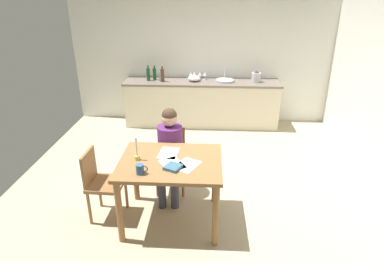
{
  "coord_description": "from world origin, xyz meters",
  "views": [
    {
      "loc": [
        0.15,
        -3.95,
        2.52
      ],
      "look_at": [
        -0.06,
        -0.12,
        0.85
      ],
      "focal_mm": 30.23,
      "sensor_mm": 36.0,
      "label": 1
    }
  ],
  "objects_px": {
    "chair_at_table": "(171,157)",
    "person_seated": "(170,148)",
    "coffee_mug": "(140,169)",
    "wine_glass_near_sink": "(205,74)",
    "wine_glass_back_right": "(191,74)",
    "chair_side_empty": "(101,181)",
    "mixing_bowl": "(194,78)",
    "stovetop_kettle": "(256,77)",
    "wine_glass_back_left": "(194,74)",
    "bottle_sauce": "(162,75)",
    "wine_glass_by_kettle": "(200,74)",
    "bottle_vinegar": "(155,74)",
    "sink_unit": "(225,80)",
    "bottle_oil": "(148,74)",
    "candlestick": "(137,154)",
    "bottle_wine_red": "(161,76)",
    "book_magazine": "(173,167)",
    "dining_table": "(171,170)"
  },
  "relations": [
    {
      "from": "dining_table",
      "to": "candlestick",
      "type": "height_order",
      "value": "candlestick"
    },
    {
      "from": "bottle_oil",
      "to": "wine_glass_by_kettle",
      "type": "relative_size",
      "value": 1.94
    },
    {
      "from": "bottle_sauce",
      "to": "candlestick",
      "type": "bearing_deg",
      "value": -87.43
    },
    {
      "from": "dining_table",
      "to": "chair_at_table",
      "type": "relative_size",
      "value": 1.32
    },
    {
      "from": "sink_unit",
      "to": "bottle_vinegar",
      "type": "bearing_deg",
      "value": 177.74
    },
    {
      "from": "wine_glass_by_kettle",
      "to": "wine_glass_near_sink",
      "type": "bearing_deg",
      "value": 0.0
    },
    {
      "from": "bottle_sauce",
      "to": "wine_glass_by_kettle",
      "type": "bearing_deg",
      "value": 16.6
    },
    {
      "from": "bottle_sauce",
      "to": "wine_glass_near_sink",
      "type": "xyz_separation_m",
      "value": [
        0.82,
        0.21,
        -0.02
      ]
    },
    {
      "from": "candlestick",
      "to": "wine_glass_back_left",
      "type": "xyz_separation_m",
      "value": [
        0.48,
        3.21,
        0.13
      ]
    },
    {
      "from": "chair_at_table",
      "to": "person_seated",
      "type": "bearing_deg",
      "value": -88.78
    },
    {
      "from": "chair_side_empty",
      "to": "stovetop_kettle",
      "type": "bearing_deg",
      "value": 54.76
    },
    {
      "from": "coffee_mug",
      "to": "bottle_wine_red",
      "type": "relative_size",
      "value": 0.5
    },
    {
      "from": "wine_glass_near_sink",
      "to": "book_magazine",
      "type": "bearing_deg",
      "value": -94.63
    },
    {
      "from": "bottle_oil",
      "to": "bottle_sauce",
      "type": "xyz_separation_m",
      "value": [
        0.29,
        -0.06,
        -0.0
      ]
    },
    {
      "from": "mixing_bowl",
      "to": "person_seated",
      "type": "bearing_deg",
      "value": -94.26
    },
    {
      "from": "dining_table",
      "to": "chair_side_empty",
      "type": "height_order",
      "value": "chair_side_empty"
    },
    {
      "from": "person_seated",
      "to": "wine_glass_near_sink",
      "type": "height_order",
      "value": "person_seated"
    },
    {
      "from": "book_magazine",
      "to": "stovetop_kettle",
      "type": "xyz_separation_m",
      "value": [
        1.26,
        3.23,
        0.18
      ]
    },
    {
      "from": "mixing_bowl",
      "to": "stovetop_kettle",
      "type": "bearing_deg",
      "value": -0.27
    },
    {
      "from": "wine_glass_back_left",
      "to": "person_seated",
      "type": "bearing_deg",
      "value": -94.02
    },
    {
      "from": "sink_unit",
      "to": "wine_glass_back_right",
      "type": "relative_size",
      "value": 2.34
    },
    {
      "from": "sink_unit",
      "to": "wine_glass_back_left",
      "type": "bearing_deg",
      "value": 166.36
    },
    {
      "from": "coffee_mug",
      "to": "wine_glass_near_sink",
      "type": "relative_size",
      "value": 0.81
    },
    {
      "from": "chair_side_empty",
      "to": "book_magazine",
      "type": "relative_size",
      "value": 5.27
    },
    {
      "from": "mixing_bowl",
      "to": "wine_glass_back_left",
      "type": "distance_m",
      "value": 0.15
    },
    {
      "from": "book_magazine",
      "to": "dining_table",
      "type": "bearing_deg",
      "value": 129.95
    },
    {
      "from": "bottle_sauce",
      "to": "mixing_bowl",
      "type": "xyz_separation_m",
      "value": [
        0.61,
        0.07,
        -0.07
      ]
    },
    {
      "from": "bottle_wine_red",
      "to": "wine_glass_by_kettle",
      "type": "xyz_separation_m",
      "value": [
        0.75,
        0.21,
        0.0
      ]
    },
    {
      "from": "person_seated",
      "to": "coffee_mug",
      "type": "height_order",
      "value": "person_seated"
    },
    {
      "from": "chair_side_empty",
      "to": "sink_unit",
      "type": "relative_size",
      "value": 2.39
    },
    {
      "from": "sink_unit",
      "to": "bottle_sauce",
      "type": "relative_size",
      "value": 1.21
    },
    {
      "from": "chair_side_empty",
      "to": "wine_glass_near_sink",
      "type": "bearing_deg",
      "value": 70.12
    },
    {
      "from": "sink_unit",
      "to": "stovetop_kettle",
      "type": "height_order",
      "value": "sink_unit"
    },
    {
      "from": "candlestick",
      "to": "sink_unit",
      "type": "xyz_separation_m",
      "value": [
        1.08,
        3.07,
        0.05
      ]
    },
    {
      "from": "bottle_oil",
      "to": "mixing_bowl",
      "type": "distance_m",
      "value": 0.9
    },
    {
      "from": "chair_at_table",
      "to": "mixing_bowl",
      "type": "bearing_deg",
      "value": 85.39
    },
    {
      "from": "dining_table",
      "to": "wine_glass_near_sink",
      "type": "distance_m",
      "value": 3.24
    },
    {
      "from": "chair_at_table",
      "to": "wine_glass_back_right",
      "type": "distance_m",
      "value": 2.57
    },
    {
      "from": "bottle_sauce",
      "to": "wine_glass_by_kettle",
      "type": "xyz_separation_m",
      "value": [
        0.72,
        0.21,
        -0.02
      ]
    },
    {
      "from": "bottle_sauce",
      "to": "book_magazine",
      "type": "bearing_deg",
      "value": -80.15
    },
    {
      "from": "wine_glass_near_sink",
      "to": "wine_glass_back_left",
      "type": "xyz_separation_m",
      "value": [
        -0.21,
        0.0,
        0.0
      ]
    },
    {
      "from": "chair_side_empty",
      "to": "wine_glass_back_right",
      "type": "xyz_separation_m",
      "value": [
        0.87,
        3.18,
        0.53
      ]
    },
    {
      "from": "person_seated",
      "to": "bottle_vinegar",
      "type": "xyz_separation_m",
      "value": [
        -0.6,
        2.57,
        0.34
      ]
    },
    {
      "from": "candlestick",
      "to": "bottle_sauce",
      "type": "height_order",
      "value": "bottle_sauce"
    },
    {
      "from": "chair_at_table",
      "to": "sink_unit",
      "type": "height_order",
      "value": "sink_unit"
    },
    {
      "from": "bottle_vinegar",
      "to": "chair_side_empty",
      "type": "bearing_deg",
      "value": -92.83
    },
    {
      "from": "sink_unit",
      "to": "bottle_wine_red",
      "type": "distance_m",
      "value": 1.25
    },
    {
      "from": "person_seated",
      "to": "wine_glass_near_sink",
      "type": "bearing_deg",
      "value": 81.5
    },
    {
      "from": "candlestick",
      "to": "book_magazine",
      "type": "relative_size",
      "value": 1.66
    },
    {
      "from": "wine_glass_by_kettle",
      "to": "bottle_sauce",
      "type": "bearing_deg",
      "value": -163.4
    }
  ]
}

